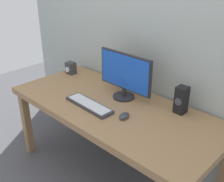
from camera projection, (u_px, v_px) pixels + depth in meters
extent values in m
plane|color=#4C4C51|center=(113.00, 174.00, 2.47)|extent=(6.00, 6.00, 0.00)
cube|color=#936D47|center=(113.00, 108.00, 2.18)|extent=(1.77, 0.79, 0.05)
cube|color=#936D47|center=(27.00, 123.00, 2.63)|extent=(0.06, 0.06, 0.65)
cube|color=#936D47|center=(80.00, 100.00, 3.07)|extent=(0.06, 0.06, 0.65)
cube|color=#936D47|center=(224.00, 172.00, 2.03)|extent=(0.06, 0.06, 0.65)
cylinder|color=#232328|center=(124.00, 96.00, 2.29)|extent=(0.18, 0.18, 0.02)
cylinder|color=#232328|center=(124.00, 92.00, 2.27)|extent=(0.04, 0.04, 0.07)
cube|color=#232328|center=(125.00, 71.00, 2.20)|extent=(0.51, 0.02, 0.30)
cube|color=blue|center=(124.00, 72.00, 2.19)|extent=(0.49, 0.01, 0.28)
cube|color=#333338|center=(89.00, 105.00, 2.15)|extent=(0.45, 0.14, 0.02)
cube|color=silver|center=(89.00, 103.00, 2.14)|extent=(0.41, 0.12, 0.00)
ellipsoid|color=#333338|center=(124.00, 116.00, 1.99)|extent=(0.09, 0.12, 0.03)
cube|color=black|center=(181.00, 100.00, 2.02)|extent=(0.08, 0.09, 0.21)
cylinder|color=#3F3F44|center=(178.00, 102.00, 1.99)|extent=(0.06, 0.00, 0.06)
cube|color=#333338|center=(71.00, 68.00, 2.75)|extent=(0.09, 0.08, 0.12)
cylinder|color=silver|center=(67.00, 70.00, 2.72)|extent=(0.05, 0.01, 0.05)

